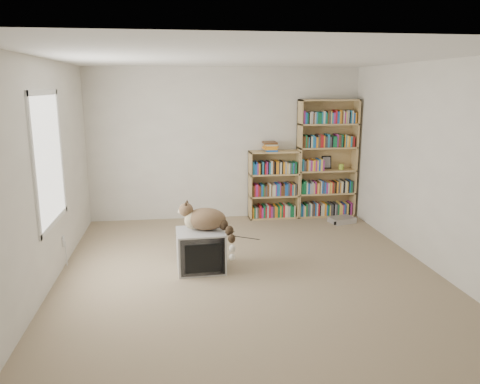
{
  "coord_description": "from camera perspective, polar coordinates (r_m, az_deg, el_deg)",
  "views": [
    {
      "loc": [
        -0.83,
        -5.22,
        2.2
      ],
      "look_at": [
        0.03,
        1.0,
        0.77
      ],
      "focal_mm": 35.0,
      "sensor_mm": 36.0,
      "label": 1
    }
  ],
  "objects": [
    {
      "name": "bookcase_tall",
      "position": [
        8.09,
        10.47,
        3.61
      ],
      "size": [
        0.99,
        0.3,
        1.98
      ],
      "color": "tan",
      "rests_on": "floor"
    },
    {
      "name": "wall_front",
      "position": [
        3.0,
        8.62,
        -5.82
      ],
      "size": [
        4.5,
        0.02,
        2.5
      ],
      "primitive_type": "cube",
      "color": "silver",
      "rests_on": "floor"
    },
    {
      "name": "ceiling",
      "position": [
        5.29,
        1.17,
        16.06
      ],
      "size": [
        4.5,
        5.0,
        0.02
      ],
      "primitive_type": "cube",
      "color": "white",
      "rests_on": "wall_back"
    },
    {
      "name": "framed_print",
      "position": [
        8.18,
        10.48,
        3.59
      ],
      "size": [
        0.17,
        0.05,
        0.22
      ],
      "primitive_type": "cube",
      "rotation": [
        -0.17,
        0.0,
        0.0
      ],
      "color": "black",
      "rests_on": "bookcase_tall"
    },
    {
      "name": "wall_outlet",
      "position": [
        6.21,
        -20.71,
        -5.65
      ],
      "size": [
        0.01,
        0.08,
        0.13
      ],
      "primitive_type": "cube",
      "color": "silver",
      "rests_on": "wall_left"
    },
    {
      "name": "wall_left",
      "position": [
        5.49,
        -22.78,
        1.84
      ],
      "size": [
        0.02,
        5.0,
        2.5
      ],
      "primitive_type": "cube",
      "color": "silver",
      "rests_on": "floor"
    },
    {
      "name": "book_stack",
      "position": [
        7.78,
        3.67,
        5.57
      ],
      "size": [
        0.22,
        0.28,
        0.15
      ],
      "primitive_type": "cube",
      "color": "#B01720",
      "rests_on": "bookcase_short"
    },
    {
      "name": "crt_tv",
      "position": [
        5.76,
        -4.81,
        -7.09
      ],
      "size": [
        0.59,
        0.54,
        0.49
      ],
      "rotation": [
        0.0,
        0.0,
        0.04
      ],
      "color": "#ADAEB0",
      "rests_on": "floor"
    },
    {
      "name": "wall_right",
      "position": [
        6.13,
        22.38,
        2.93
      ],
      "size": [
        0.02,
        5.0,
        2.5
      ],
      "primitive_type": "cube",
      "color": "silver",
      "rests_on": "floor"
    },
    {
      "name": "wall_back",
      "position": [
        7.82,
        -1.77,
        5.83
      ],
      "size": [
        4.5,
        0.02,
        2.5
      ],
      "primitive_type": "cube",
      "color": "silver",
      "rests_on": "floor"
    },
    {
      "name": "window",
      "position": [
        5.66,
        -22.29,
        3.72
      ],
      "size": [
        0.02,
        1.22,
        1.52
      ],
      "primitive_type": "cube",
      "color": "white",
      "rests_on": "wall_left"
    },
    {
      "name": "floor_cables",
      "position": [
        7.12,
        -2.05,
        -5.16
      ],
      "size": [
        1.2,
        0.7,
        0.01
      ],
      "primitive_type": null,
      "color": "black",
      "rests_on": "floor"
    },
    {
      "name": "dvd_player",
      "position": [
        7.89,
        12.32,
        -3.34
      ],
      "size": [
        0.45,
        0.37,
        0.09
      ],
      "primitive_type": "cube",
      "rotation": [
        0.0,
        0.0,
        0.27
      ],
      "color": "silver",
      "rests_on": "floor"
    },
    {
      "name": "cat",
      "position": [
        5.65,
        -3.75,
        -3.77
      ],
      "size": [
        0.71,
        0.64,
        0.59
      ],
      "rotation": [
        0.0,
        0.0,
        -0.18
      ],
      "color": "#392317",
      "rests_on": "crt_tv"
    },
    {
      "name": "green_mug",
      "position": [
        8.17,
        12.21,
        3.05
      ],
      "size": [
        0.08,
        0.08,
        0.09
      ],
      "primitive_type": "cylinder",
      "color": "#A2C839",
      "rests_on": "bookcase_tall"
    },
    {
      "name": "floor",
      "position": [
        5.72,
        1.05,
        -9.79
      ],
      "size": [
        4.5,
        5.0,
        0.01
      ],
      "primitive_type": "cube",
      "color": "tan",
      "rests_on": "ground"
    },
    {
      "name": "bookcase_short",
      "position": [
        7.93,
        4.1,
        0.58
      ],
      "size": [
        0.83,
        0.3,
        1.15
      ],
      "color": "tan",
      "rests_on": "floor"
    }
  ]
}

